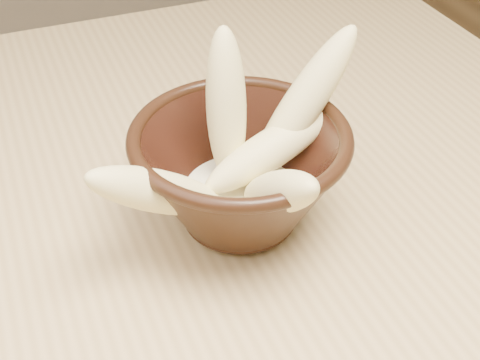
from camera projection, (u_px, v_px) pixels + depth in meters
name	position (u px, v px, depth m)	size (l,w,h in m)	color
table	(26.00, 307.00, 0.60)	(1.20, 0.80, 0.75)	tan
bowl	(240.00, 172.00, 0.54)	(0.18, 0.18, 0.10)	black
milk_puddle	(240.00, 195.00, 0.55)	(0.10, 0.10, 0.01)	#FEF7CC
banana_upright	(226.00, 107.00, 0.53)	(0.03, 0.03, 0.13)	#EFE38D
banana_left	(159.00, 191.00, 0.49)	(0.03, 0.03, 0.13)	#EFE38D
banana_right	(301.00, 106.00, 0.54)	(0.03, 0.03, 0.15)	#EFE38D
banana_across	(271.00, 149.00, 0.54)	(0.03, 0.03, 0.13)	#EFE38D
banana_front	(279.00, 192.00, 0.49)	(0.03, 0.03, 0.12)	#EFE38D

